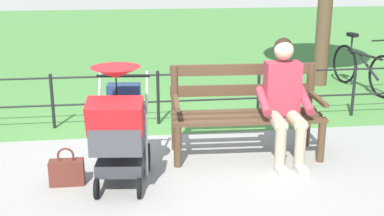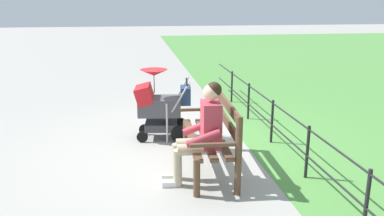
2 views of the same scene
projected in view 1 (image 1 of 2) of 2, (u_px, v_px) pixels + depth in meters
The scene contains 8 objects.
ground_plane at pixel (166, 161), 5.22m from camera, with size 60.00×60.00×0.00m, color #9E9B93.
grass_lawn at pixel (140, 37), 13.58m from camera, with size 40.00×16.00×0.01m, color #518E42.
park_bench at pixel (245, 107), 5.29m from camera, with size 1.62×0.67×0.96m.
person_on_bench at pixel (284, 98), 5.08m from camera, with size 0.55×0.74×1.28m.
stroller at pixel (119, 125), 4.50m from camera, with size 0.59×0.93×1.15m.
handbag at pixel (67, 172), 4.64m from camera, with size 0.32×0.14×0.37m.
park_fence at pixel (180, 92), 6.31m from camera, with size 7.90×0.04×0.70m.
bicycle at pixel (362, 68), 7.98m from camera, with size 0.46×1.64×0.89m.
Camera 1 is at (0.37, 4.84, 2.04)m, focal length 46.19 mm.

